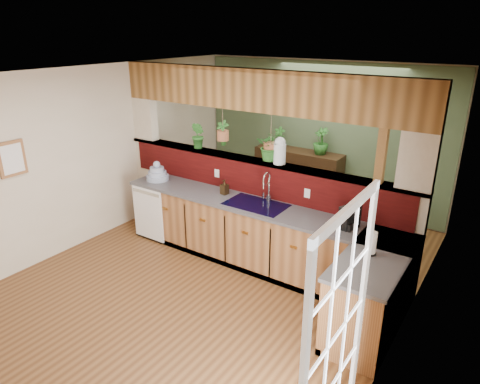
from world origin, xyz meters
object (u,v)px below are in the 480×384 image
Objects in this scene: coffee_maker at (349,218)px; dish_stack at (157,174)px; soap_dispenser at (224,187)px; glass_jar at (280,151)px; paper_towel at (371,243)px; faucet at (267,186)px; shelving_console at (298,179)px.

dish_stack is at bearing -157.74° from coffee_maker.
glass_jar reaches higher than soap_dispenser.
dish_stack is at bearing 172.49° from paper_towel.
faucet is 0.27× the size of shelving_console.
dish_stack reaches higher than coffee_maker.
dish_stack is 0.21× the size of shelving_console.
paper_towel is (0.41, -0.47, -0.00)m from coffee_maker.
soap_dispenser is at bearing -91.39° from shelving_console.
glass_jar is (0.05, 0.22, 0.44)m from faucet.
coffee_maker is at bearing -2.36° from soap_dispenser.
paper_towel is (3.46, -0.46, 0.03)m from dish_stack.
soap_dispenser is 2.32m from paper_towel.
dish_stack is 1.21m from soap_dispenser.
coffee_maker is 0.17× the size of shelving_console.
faucet is 2.06× the size of soap_dispenser.
coffee_maker is 1.32m from glass_jar.
dish_stack is 0.94× the size of glass_jar.
soap_dispenser is 0.13× the size of shelving_console.
dish_stack is 2.03m from glass_jar.
dish_stack is at bearing -175.90° from soap_dispenser.
dish_stack is at bearing -168.68° from glass_jar.
faucet is 2.28m from shelving_console.
dish_stack is 1.29× the size of coffee_maker.
soap_dispenser is 0.95m from glass_jar.
glass_jar is (-1.14, 0.37, 0.55)m from coffee_maker.
paper_towel reaches higher than soap_dispenser.
faucet is 1.25× the size of dish_stack.
faucet is at bearing 7.02° from soap_dispenser.
paper_towel is at bearing -51.10° from shelving_console.
shelving_console is (-0.64, 1.90, -1.07)m from glass_jar.
dish_stack reaches higher than paper_towel.
dish_stack is 1.29× the size of paper_towel.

